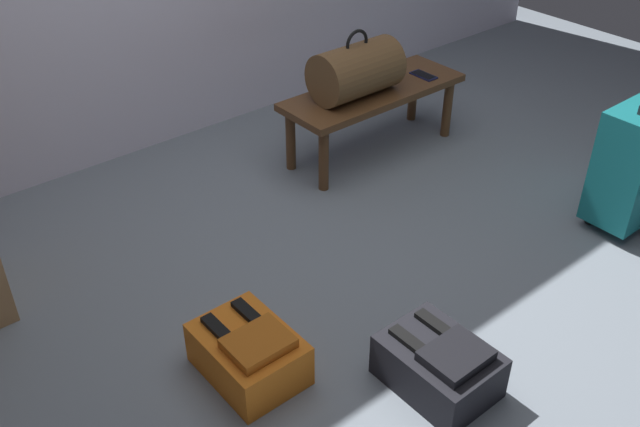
{
  "coord_description": "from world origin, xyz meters",
  "views": [
    {
      "loc": [
        -1.63,
        -1.65,
        1.87
      ],
      "look_at": [
        -0.12,
        0.18,
        0.25
      ],
      "focal_mm": 39.8,
      "sensor_mm": 36.0,
      "label": 1
    }
  ],
  "objects_px": {
    "suitcase_upright_teal": "(640,161)",
    "backpack_orange": "(249,353)",
    "cell_phone": "(424,75)",
    "backpack_dark": "(439,365)",
    "bench": "(373,98)",
    "duffel_bag_brown": "(356,70)"
  },
  "relations": [
    {
      "from": "bench",
      "to": "suitcase_upright_teal",
      "type": "distance_m",
      "value": 1.3
    },
    {
      "from": "bench",
      "to": "backpack_dark",
      "type": "bearing_deg",
      "value": -125.13
    },
    {
      "from": "cell_phone",
      "to": "backpack_dark",
      "type": "distance_m",
      "value": 1.83
    },
    {
      "from": "bench",
      "to": "duffel_bag_brown",
      "type": "xyz_separation_m",
      "value": [
        -0.13,
        -0.0,
        0.19
      ]
    },
    {
      "from": "cell_phone",
      "to": "backpack_dark",
      "type": "xyz_separation_m",
      "value": [
        -1.26,
        -1.3,
        -0.27
      ]
    },
    {
      "from": "suitcase_upright_teal",
      "to": "backpack_orange",
      "type": "bearing_deg",
      "value": 170.03
    },
    {
      "from": "bench",
      "to": "cell_phone",
      "type": "distance_m",
      "value": 0.32
    },
    {
      "from": "bench",
      "to": "backpack_dark",
      "type": "relative_size",
      "value": 2.63
    },
    {
      "from": "bench",
      "to": "duffel_bag_brown",
      "type": "bearing_deg",
      "value": -180.0
    },
    {
      "from": "suitcase_upright_teal",
      "to": "backpack_dark",
      "type": "bearing_deg",
      "value": -174.76
    },
    {
      "from": "duffel_bag_brown",
      "to": "bench",
      "type": "bearing_deg",
      "value": 0.0
    },
    {
      "from": "cell_phone",
      "to": "backpack_orange",
      "type": "bearing_deg",
      "value": -153.93
    },
    {
      "from": "cell_phone",
      "to": "suitcase_upright_teal",
      "type": "relative_size",
      "value": 0.24
    },
    {
      "from": "suitcase_upright_teal",
      "to": "backpack_orange",
      "type": "relative_size",
      "value": 1.61
    },
    {
      "from": "backpack_dark",
      "to": "suitcase_upright_teal",
      "type": "bearing_deg",
      "value": 5.24
    },
    {
      "from": "suitcase_upright_teal",
      "to": "backpack_orange",
      "type": "distance_m",
      "value": 1.9
    },
    {
      "from": "backpack_orange",
      "to": "cell_phone",
      "type": "bearing_deg",
      "value": 26.07
    },
    {
      "from": "bench",
      "to": "duffel_bag_brown",
      "type": "distance_m",
      "value": 0.22
    },
    {
      "from": "cell_phone",
      "to": "backpack_orange",
      "type": "height_order",
      "value": "cell_phone"
    },
    {
      "from": "bench",
      "to": "suitcase_upright_teal",
      "type": "bearing_deg",
      "value": -69.84
    },
    {
      "from": "suitcase_upright_teal",
      "to": "backpack_orange",
      "type": "xyz_separation_m",
      "value": [
        -1.86,
        0.33,
        -0.22
      ]
    },
    {
      "from": "cell_phone",
      "to": "backpack_orange",
      "type": "relative_size",
      "value": 0.38
    }
  ]
}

